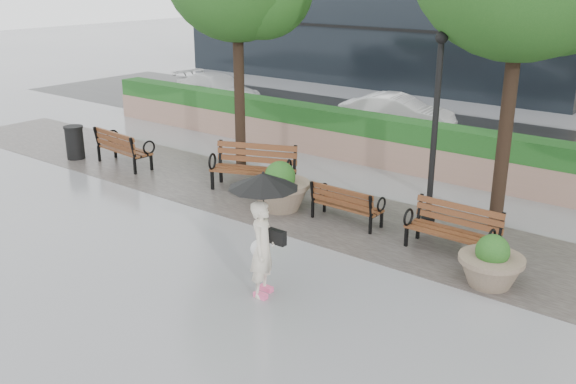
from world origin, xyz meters
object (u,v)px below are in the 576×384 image
Objects in this scene: trash_bin at (75,143)px; pedestrian at (263,222)px; bench_3 at (452,240)px; planter_left at (280,191)px; lamppost at (433,147)px; bench_1 at (254,177)px; bench_2 at (346,212)px; bench_0 at (124,155)px; planter_right at (491,266)px; car_left at (218,90)px; car_right at (397,114)px.

pedestrian is at bearing -16.93° from trash_bin.
planter_left is at bearing -177.55° from bench_3.
lamppost reaches higher than planter_left.
bench_3 is (5.42, -0.54, -0.05)m from bench_1.
trash_bin is at bearing 4.93° from bench_2.
planter_right is (10.60, -0.69, 0.06)m from bench_0.
lamppost is 14.34m from car_left.
planter_right is 16.80m from car_left.
planter_left is at bearing 172.50° from planter_right.
bench_2 is (3.00, -0.46, -0.08)m from bench_1.
bench_0 is at bearing 47.90° from pedestrian.
lamppost is (10.31, 1.34, 1.31)m from trash_bin.
car_left is (-13.46, 7.61, 0.33)m from bench_3.
bench_3 reaches higher than planter_right.
bench_3 is 0.42× the size of car_left.
bench_1 is 1.24× the size of bench_3.
bench_0 is at bearing 167.16° from bench_1.
lamppost is at bearing 138.21° from bench_3.
car_right is (-5.61, 7.98, 0.34)m from bench_3.
bench_0 is 0.92× the size of pedestrian.
lamppost is (1.53, 0.73, 1.52)m from bench_2.
trash_bin is (-12.27, 0.29, 0.09)m from planter_right.
bench_0 is 1.75× the size of planter_right.
bench_2 is 13.37m from car_left.
lamppost is at bearing 7.40° from trash_bin.
bench_3 is at bearing 2.72° from trash_bin.
planter_right reaches higher than bench_2.
bench_2 is 1.64m from planter_left.
pedestrian is (7.77, -3.27, 0.97)m from bench_0.
car_right reaches higher than trash_bin.
planter_left is (1.38, -0.69, 0.11)m from bench_1.
pedestrian is at bearing -55.02° from planter_left.
planter_left is 1.21× the size of planter_right.
planter_left is 5.16m from planter_right.
lamppost is at bearing 140.40° from planter_right.
car_right reaches higher than bench_1.
car_left is at bearing 81.70° from car_right.
planter_left is 0.36× the size of car_right.
bench_1 is at bearing -7.79° from bench_2.
car_left is (-14.54, 8.43, 0.25)m from planter_right.
lamppost reaches higher than car_left.
bench_0 reaches higher than bench_3.
planter_right is 0.53× the size of pedestrian.
bench_0 is 9.53m from bench_3.
car_right is at bearing 69.32° from bench_1.
bench_3 is 15.47m from car_left.
trash_bin is at bearing -172.60° from lamppost.
planter_right is 11.05m from car_right.
trash_bin is 0.22× the size of lamppost.
pedestrian reaches higher than car_right.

